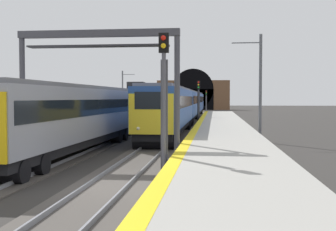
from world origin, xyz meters
TOP-DOWN VIEW (x-y plane):
  - ground_plane at (0.00, 0.00)m, footprint 320.00×320.00m
  - platform_right at (0.00, -4.30)m, footprint 112.00×4.48m
  - platform_right_edge_strip at (0.00, -2.31)m, footprint 112.00×0.50m
  - track_main_line at (0.00, 0.00)m, footprint 160.00×2.81m
  - train_main_approaching at (40.08, -0.00)m, footprint 60.69×2.81m
  - train_adjacent_platform at (27.50, 4.25)m, footprint 57.89×3.25m
  - railway_signal_near at (1.49, -1.77)m, footprint 0.39×0.38m
  - railway_signal_mid at (35.23, -1.77)m, footprint 0.39×0.38m
  - railway_signal_far at (78.42, -1.77)m, footprint 0.39×0.38m
  - overhead_signal_gantry at (6.08, 2.12)m, footprint 0.70×8.25m
  - tunnel_portal at (98.32, 2.12)m, footprint 2.49×19.33m
  - catenary_mast_near at (16.16, -6.91)m, footprint 0.22×2.16m
  - catenary_mast_far at (52.42, 11.16)m, footprint 0.22×2.09m

SIDE VIEW (x-z plane):
  - ground_plane at x=0.00m, z-range 0.00..0.00m
  - track_main_line at x=0.00m, z-range -0.06..0.15m
  - platform_right at x=0.00m, z-range 0.00..0.94m
  - platform_right_edge_strip at x=0.00m, z-range 0.94..0.95m
  - train_adjacent_platform at x=27.50m, z-range -0.18..4.61m
  - train_main_approaching at x=40.08m, z-range 0.32..4.39m
  - railway_signal_far at x=78.42m, z-range 0.53..5.36m
  - railway_signal_mid at x=35.23m, z-range 0.55..5.76m
  - railway_signal_near at x=1.49m, z-range 0.46..6.12m
  - catenary_mast_far at x=52.42m, z-range 0.11..7.66m
  - tunnel_portal at x=98.32m, z-range -1.50..9.39m
  - catenary_mast_near at x=16.16m, z-range 0.11..7.83m
  - overhead_signal_gantry at x=6.08m, z-range 1.68..8.26m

